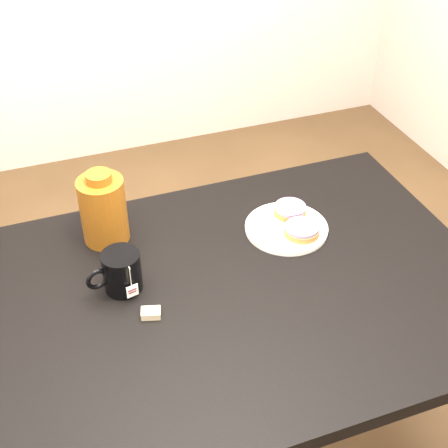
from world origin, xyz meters
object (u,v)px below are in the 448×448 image
Objects in this scene: mug at (121,271)px; bagel_package at (103,209)px; bagel_front at (302,230)px; teabag_pouch at (151,313)px; plate at (286,227)px; bagel_back at (290,210)px; table at (212,316)px.

mug is 0.21m from bagel_package.
teabag_pouch is at bearing -162.60° from bagel_front.
plate is 1.54× the size of mug.
mug reaches higher than teabag_pouch.
bagel_front is (0.02, -0.04, 0.02)m from plate.
mug is at bearing 108.95° from teabag_pouch.
plate is 1.98× the size of bagel_back.
bagel_front is 0.87× the size of mug.
plate is 0.48m from mug.
mug is at bearing -176.89° from bagel_front.
teabag_pouch is at bearing -83.29° from mug.
plate is 0.05m from bagel_front.
mug is at bearing -166.61° from bagel_back.
bagel_front is at bearing -95.39° from bagel_back.
teabag_pouch is at bearing -83.59° from bagel_package.
mug is at bearing -91.01° from bagel_package.
plate is 0.50m from bagel_package.
plate is 1.10× the size of bagel_package.
plate is 0.47m from teabag_pouch.
bagel_front is at bearing -20.03° from bagel_package.
bagel_package is (-0.50, 0.18, 0.07)m from bagel_front.
bagel_back is 0.52m from bagel_package.
plate is at bearing -123.70° from bagel_back.
table is 0.34m from bagel_front.
bagel_back is 0.53m from teabag_pouch.
plate is at bearing 118.41° from bagel_front.
bagel_back is at bearing -9.76° from bagel_package.
table is 9.47× the size of mug.
bagel_back is at bearing 34.77° from table.
bagel_back is at bearing 26.93° from teabag_pouch.
table is 0.26m from mug.
table is at bearing 8.50° from teabag_pouch.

